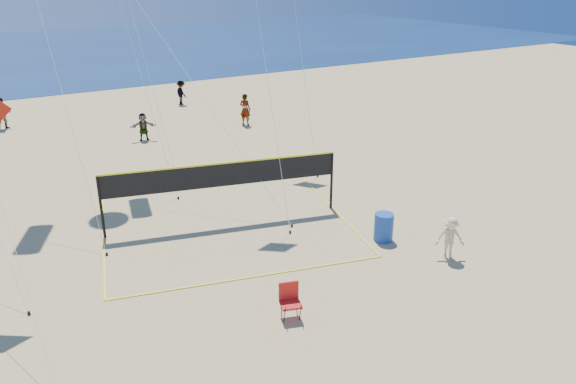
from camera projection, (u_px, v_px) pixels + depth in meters
ocean at (7, 55)px, 61.34m from camera, size 140.00×50.00×0.03m
bystander_b at (450, 238)px, 18.13m from camera, size 1.09×0.96×1.46m
far_person_1 at (143, 127)px, 30.69m from camera, size 1.47×0.75×1.52m
far_person_2 at (245, 109)px, 33.62m from camera, size 0.77×0.83×1.90m
far_person_3 at (3, 114)px, 32.79m from camera, size 0.98×0.81×1.85m
far_person_4 at (181, 93)px, 38.78m from camera, size 0.75×1.13×1.65m
camp_chair at (290, 298)px, 15.09m from camera, size 0.67×0.78×1.12m
trash_barrel at (384, 227)px, 19.42m from camera, size 0.79×0.79×0.99m
volleyball_net at (222, 182)px, 20.42m from camera, size 10.58×10.48×2.34m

